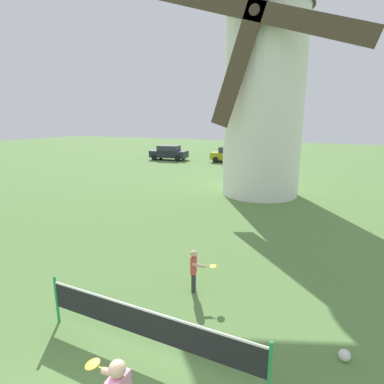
{
  "coord_description": "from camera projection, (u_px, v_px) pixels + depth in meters",
  "views": [
    {
      "loc": [
        2.8,
        -2.18,
        4.37
      ],
      "look_at": [
        -0.16,
        3.97,
        2.76
      ],
      "focal_mm": 29.14,
      "sensor_mm": 36.0,
      "label": 1
    }
  ],
  "objects": [
    {
      "name": "stray_ball",
      "position": [
        345.0,
        355.0,
        5.75
      ],
      "size": [
        0.21,
        0.21,
        0.21
      ],
      "primitive_type": "sphere",
      "color": "silver",
      "rests_on": "ground_plane"
    },
    {
      "name": "windmill",
      "position": [
        264.0,
        81.0,
        17.1
      ],
      "size": [
        10.54,
        5.1,
        14.46
      ],
      "color": "white",
      "rests_on": "ground_plane"
    },
    {
      "name": "parked_car_mustard",
      "position": [
        231.0,
        155.0,
        31.7
      ],
      "size": [
        4.07,
        2.07,
        1.56
      ],
      "color": "#999919",
      "rests_on": "ground_plane"
    },
    {
      "name": "tennis_net",
      "position": [
        145.0,
        324.0,
        5.74
      ],
      "size": [
        4.64,
        0.06,
        1.1
      ],
      "color": "#238E4C",
      "rests_on": "ground_plane"
    },
    {
      "name": "parked_car_black",
      "position": [
        169.0,
        153.0,
        33.69
      ],
      "size": [
        4.15,
        2.25,
        1.56
      ],
      "color": "#1E232D",
      "rests_on": "ground_plane"
    },
    {
      "name": "player_far",
      "position": [
        195.0,
        268.0,
        7.95
      ],
      "size": [
        0.75,
        0.37,
        1.13
      ],
      "color": "#333338",
      "rests_on": "ground_plane"
    }
  ]
}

